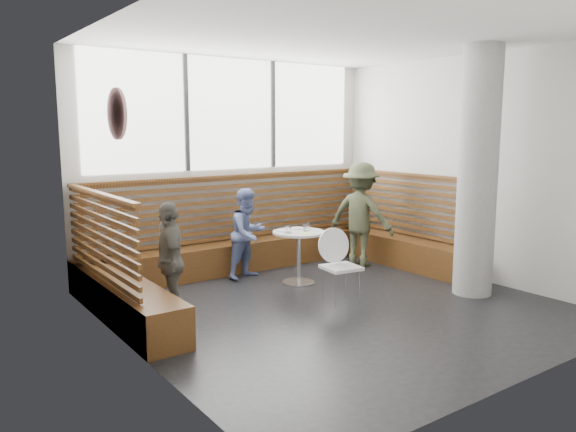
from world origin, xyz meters
TOP-DOWN VIEW (x-y plane):
  - room at (0.00, 0.00)m, footprint 5.00×5.00m
  - booth at (0.00, 1.77)m, footprint 5.00×2.50m
  - concrete_column at (1.85, -0.60)m, footprint 0.50×0.50m
  - wall_art at (-2.46, 0.40)m, footprint 0.03×0.50m
  - cafe_table at (0.26, 1.11)m, footprint 0.73×0.73m
  - cafe_chair at (0.17, 0.17)m, footprint 0.44×0.43m
  - adult_man at (1.69, 1.39)m, footprint 0.96×1.21m
  - child_back at (-0.15, 1.79)m, footprint 0.74×0.64m
  - child_left at (-1.79, 0.80)m, footprint 0.55×0.85m
  - plate_near at (0.10, 1.25)m, footprint 0.19×0.19m
  - plate_far at (0.36, 1.30)m, footprint 0.19×0.19m
  - glass_left at (0.08, 1.10)m, footprint 0.07×0.07m
  - glass_mid at (0.36, 1.07)m, footprint 0.07×0.07m
  - glass_right at (0.47, 1.18)m, footprint 0.06×0.06m
  - menu_card at (0.27, 0.93)m, footprint 0.22×0.16m

SIDE VIEW (x-z plane):
  - booth at x=0.00m, z-range -0.31..1.13m
  - cafe_table at x=0.26m, z-range 0.16..0.91m
  - cafe_chair at x=0.17m, z-range 0.08..1.00m
  - child_back at x=-0.15m, z-range 0.00..1.31m
  - child_left at x=-1.79m, z-range 0.00..1.35m
  - menu_card at x=0.27m, z-range 0.75..0.75m
  - plate_far at x=0.36m, z-range 0.75..0.76m
  - plate_near at x=0.10m, z-range 0.75..0.76m
  - glass_right at x=0.47m, z-range 0.75..0.85m
  - glass_mid at x=0.36m, z-range 0.75..0.85m
  - glass_left at x=0.08m, z-range 0.75..0.86m
  - adult_man at x=1.69m, z-range 0.00..1.64m
  - concrete_column at x=1.85m, z-range 0.00..3.20m
  - room at x=0.00m, z-range 0.00..3.20m
  - wall_art at x=-2.46m, z-range 2.05..2.55m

